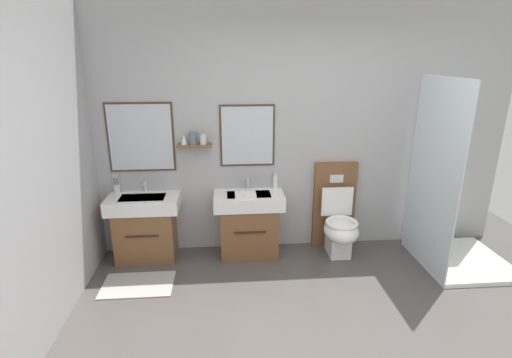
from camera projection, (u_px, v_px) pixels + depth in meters
name	position (u px, v px, depth m)	size (l,w,h in m)	color
wall_back	(299.00, 129.00, 4.24)	(4.65, 0.27, 2.73)	#A8A8AA
bath_mat	(138.00, 285.00, 3.77)	(0.68, 0.44, 0.01)	#9E9993
vanity_sink_left	(146.00, 225.00, 4.19)	(0.75, 0.43, 0.71)	brown
tap_on_left_sink	(145.00, 185.00, 4.20)	(0.03, 0.13, 0.11)	silver
vanity_sink_right	(249.00, 222.00, 4.28)	(0.75, 0.43, 0.71)	brown
tap_on_right_sink	(248.00, 183.00, 4.29)	(0.03, 0.13, 0.11)	silver
toilet	(337.00, 220.00, 4.33)	(0.48, 0.62, 1.00)	brown
toothbrush_cup	(117.00, 188.00, 4.17)	(0.07, 0.07, 0.21)	silver
soap_dispenser	(275.00, 181.00, 4.31)	(0.06, 0.06, 0.19)	white
folded_hand_towel	(246.00, 195.00, 4.05)	(0.22, 0.16, 0.04)	white
shower_tray	(450.00, 227.00, 4.04)	(0.90, 0.93, 1.95)	white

